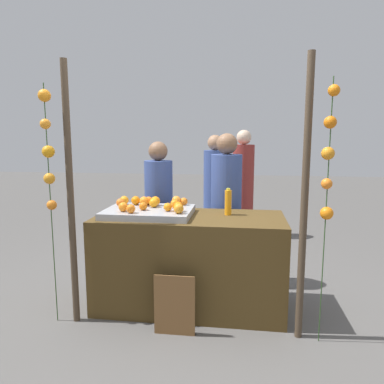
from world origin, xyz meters
TOP-DOWN VIEW (x-y plane):
  - ground_plane at (0.00, 0.00)m, footprint 24.00×24.00m
  - stall_counter at (0.00, 0.00)m, footprint 1.72×0.75m
  - orange_tray at (-0.38, -0.02)m, footprint 0.79×0.58m
  - orange_0 at (-0.09, -0.10)m, footprint 0.09×0.09m
  - orange_1 at (-0.57, -0.17)m, footprint 0.08×0.08m
  - orange_2 at (-0.07, -0.18)m, footprint 0.09×0.09m
  - orange_3 at (-0.19, -0.10)m, footprint 0.08×0.08m
  - orange_4 at (-0.36, 0.15)m, footprint 0.09×0.09m
  - orange_5 at (-0.67, 0.16)m, footprint 0.08×0.08m
  - orange_6 at (-0.41, -0.09)m, footprint 0.07×0.07m
  - orange_7 at (-0.46, 0.11)m, footprint 0.09×0.09m
  - orange_8 at (-0.67, 0.05)m, footprint 0.08×0.08m
  - orange_9 at (-0.43, 0.18)m, footprint 0.08×0.08m
  - orange_10 at (-0.49, -0.23)m, footprint 0.08×0.08m
  - orange_11 at (-0.09, 0.21)m, footprint 0.07×0.07m
  - orange_12 at (-0.56, 0.16)m, footprint 0.09×0.09m
  - orange_13 at (-0.15, 0.05)m, footprint 0.08×0.08m
  - orange_14 at (-0.16, 0.20)m, footprint 0.09×0.09m
  - orange_15 at (-0.35, 0.06)m, footprint 0.09×0.09m
  - juice_bottle at (0.35, 0.10)m, footprint 0.06×0.06m
  - chalkboard_sign at (-0.05, -0.52)m, footprint 0.33×0.03m
  - vendor_left at (-0.44, 0.63)m, footprint 0.31×0.31m
  - vendor_right at (0.31, 0.60)m, footprint 0.33×0.33m
  - crowd_person_0 at (0.08, 1.95)m, footprint 0.32×0.32m
  - crowd_person_1 at (0.49, 2.53)m, footprint 0.34×0.34m
  - canopy_post_left at (-0.94, -0.42)m, footprint 0.06×0.06m
  - canopy_post_right at (0.94, -0.42)m, footprint 0.06×0.06m
  - garland_strand_left at (-1.10, -0.44)m, footprint 0.10×0.11m
  - garland_strand_right at (1.09, -0.47)m, footprint 0.11×0.10m

SIDE VIEW (x-z plane):
  - ground_plane at x=0.00m, z-range 0.00..0.00m
  - chalkboard_sign at x=-0.05m, z-range -0.01..0.50m
  - stall_counter at x=0.00m, z-range 0.00..0.87m
  - vendor_left at x=-0.44m, z-range -0.05..1.49m
  - crowd_person_0 at x=0.08m, z-range -0.06..1.56m
  - vendor_right at x=0.31m, z-range -0.06..1.57m
  - crowd_person_1 at x=0.49m, z-range -0.06..1.64m
  - orange_tray at x=-0.38m, z-range 0.87..0.93m
  - orange_6 at x=-0.41m, z-range 0.93..1.00m
  - orange_11 at x=-0.09m, z-range 0.93..1.00m
  - orange_3 at x=-0.19m, z-range 0.93..1.01m
  - orange_8 at x=-0.67m, z-range 0.93..1.01m
  - orange_10 at x=-0.49m, z-range 0.93..1.01m
  - orange_9 at x=-0.43m, z-range 0.93..1.01m
  - orange_13 at x=-0.15m, z-range 0.93..1.01m
  - orange_1 at x=-0.57m, z-range 0.93..1.01m
  - orange_5 at x=-0.67m, z-range 0.93..1.01m
  - orange_15 at x=-0.35m, z-range 0.93..1.02m
  - orange_12 at x=-0.56m, z-range 0.93..1.02m
  - orange_2 at x=-0.07m, z-range 0.93..1.02m
  - orange_0 at x=-0.09m, z-range 0.93..1.02m
  - orange_4 at x=-0.36m, z-range 0.93..1.02m
  - orange_14 at x=-0.16m, z-range 0.93..1.02m
  - orange_7 at x=-0.46m, z-range 0.93..1.02m
  - juice_bottle at x=0.35m, z-range 0.86..1.11m
  - canopy_post_left at x=-0.94m, z-range 0.00..2.20m
  - canopy_post_right at x=0.94m, z-range 0.00..2.20m
  - garland_strand_right at x=1.09m, z-range 0.42..2.44m
  - garland_strand_left at x=-1.10m, z-range 0.49..2.50m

